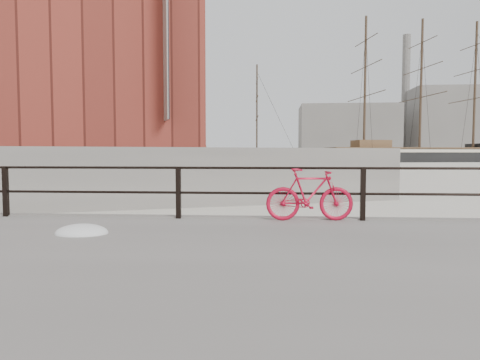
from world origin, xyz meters
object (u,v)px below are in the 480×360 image
(barque_black, at_px, (419,162))
(workboat_far, at_px, (54,166))
(bicycle, at_px, (310,195))
(schooner_left, at_px, (140,163))
(schooner_mid, at_px, (225,162))

(barque_black, bearing_deg, workboat_far, -161.59)
(workboat_far, bearing_deg, barque_black, 28.23)
(bicycle, distance_m, schooner_left, 73.77)
(bicycle, relative_size, schooner_left, 0.07)
(barque_black, xyz_separation_m, schooner_left, (-55.23, -15.30, 0.00))
(schooner_mid, xyz_separation_m, schooner_left, (-14.41, -12.18, 0.00))
(workboat_far, bearing_deg, schooner_left, 72.93)
(bicycle, distance_m, workboat_far, 57.23)
(workboat_far, bearing_deg, bicycle, -60.36)
(bicycle, height_order, workboat_far, workboat_far)
(barque_black, height_order, schooner_left, barque_black)
(barque_black, distance_m, schooner_left, 57.31)
(schooner_mid, bearing_deg, workboat_far, -125.36)
(barque_black, bearing_deg, bicycle, -122.02)
(bicycle, relative_size, schooner_mid, 0.05)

